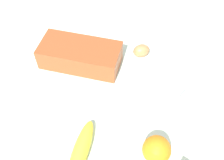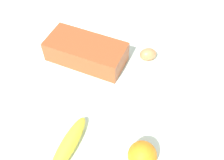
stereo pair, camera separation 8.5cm
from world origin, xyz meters
name	(u,v)px [view 2 (the right image)]	position (x,y,z in m)	size (l,w,h in m)	color
ground_plane	(112,89)	(0.00, 0.00, -0.01)	(2.40, 2.40, 0.02)	silver
loaf_pan	(86,51)	(-0.14, 0.08, 0.04)	(0.28, 0.13, 0.08)	#9E4723
flour_bowl	(203,60)	(0.26, 0.21, 0.03)	(0.15, 0.15, 0.07)	white
sugar_bowl	(198,119)	(0.29, -0.03, 0.03)	(0.14, 0.14, 0.07)	white
banana	(68,145)	(-0.03, -0.25, 0.02)	(0.19, 0.04, 0.04)	yellow
orange_fruit	(142,155)	(0.18, -0.20, 0.04)	(0.08, 0.08, 0.08)	orange
egg_near_butter	(148,54)	(0.07, 0.17, 0.02)	(0.05, 0.05, 0.06)	#B87C4B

